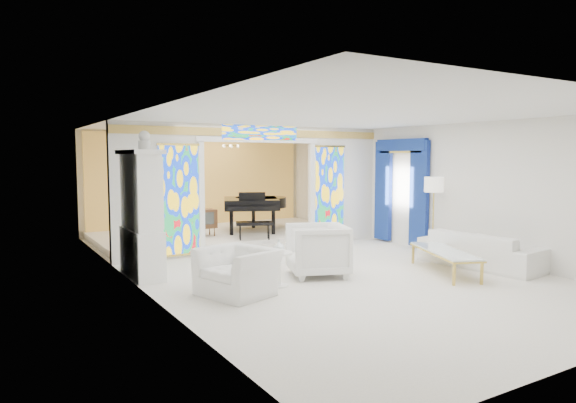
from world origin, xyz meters
TOP-DOWN VIEW (x-y plane):
  - floor at (0.00, 0.00)m, footprint 12.00×12.00m
  - ceiling at (0.00, 0.00)m, footprint 7.00×12.00m
  - wall_back at (0.00, 6.00)m, footprint 7.00×0.02m
  - wall_left at (-3.50, 0.00)m, footprint 0.02×12.00m
  - wall_right at (3.50, 0.00)m, footprint 0.02×12.00m
  - partition_wall at (0.00, 2.00)m, footprint 7.00×0.22m
  - stained_glass_left at (-2.03, 1.89)m, footprint 0.90×0.04m
  - stained_glass_right at (2.03, 1.89)m, footprint 0.90×0.04m
  - stained_glass_transom at (0.00, 1.89)m, footprint 2.00×0.04m
  - alcove_platform at (0.00, 4.10)m, footprint 6.80×3.80m
  - gold_curtain_back at (0.00, 5.88)m, footprint 6.70×0.10m
  - chandelier at (0.20, 4.00)m, footprint 0.48×0.48m
  - blue_drapes at (3.40, 0.70)m, footprint 0.14×1.85m
  - china_cabinet at (-3.22, 0.60)m, footprint 0.56×1.46m
  - armchair_left at (-2.23, -1.50)m, footprint 1.34×1.44m
  - armchair_right at (-0.36, -1.06)m, footprint 1.39×1.37m
  - sofa at (2.95, -2.13)m, footprint 1.23×2.55m
  - side_table at (-1.39, -1.38)m, footprint 0.65×0.65m
  - vase at (-1.39, -1.38)m, footprint 0.26×0.26m
  - coffee_table at (1.87, -2.15)m, footprint 1.37×2.11m
  - floor_lamp at (3.20, -0.60)m, footprint 0.45×0.45m
  - grand_piano at (0.85, 3.80)m, footprint 2.50×2.91m
  - tv_console at (-0.81, 3.53)m, footprint 0.63×0.45m

SIDE VIEW (x-z plane):
  - floor at x=0.00m, z-range 0.00..0.00m
  - alcove_platform at x=0.00m, z-range 0.00..0.18m
  - sofa at x=2.95m, z-range 0.00..0.72m
  - armchair_left at x=-2.23m, z-range 0.00..0.76m
  - side_table at x=-1.39m, z-range 0.09..0.70m
  - coffee_table at x=1.87m, z-range 0.19..0.64m
  - armchair_right at x=-0.36m, z-range 0.00..0.99m
  - tv_console at x=-0.81m, z-range 0.28..0.99m
  - vase at x=-1.39m, z-range 0.61..0.82m
  - grand_piano at x=0.85m, z-range 0.38..1.50m
  - china_cabinet at x=-3.22m, z-range -0.19..2.53m
  - stained_glass_left at x=-2.03m, z-range 0.10..2.50m
  - stained_glass_right at x=2.03m, z-range 0.10..2.50m
  - wall_back at x=0.00m, z-range 0.00..3.00m
  - wall_left at x=-3.50m, z-range 0.00..3.00m
  - wall_right at x=3.50m, z-range 0.00..3.00m
  - gold_curtain_back at x=0.00m, z-range 0.05..2.95m
  - floor_lamp at x=3.20m, z-range 0.63..2.42m
  - blue_drapes at x=3.40m, z-range 0.25..2.90m
  - partition_wall at x=0.00m, z-range 0.15..3.15m
  - chandelier at x=0.20m, z-range 2.40..2.70m
  - stained_glass_transom at x=0.00m, z-range 2.65..2.99m
  - ceiling at x=0.00m, z-range 2.99..3.01m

